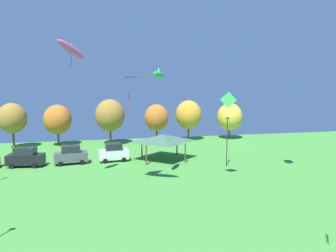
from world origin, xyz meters
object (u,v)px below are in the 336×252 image
treeline_tree_4 (157,118)px  treeline_tree_5 (189,115)px  kite_flying_5 (71,50)px  parked_car_rightmost_in_row (114,152)px  treeline_tree_2 (58,120)px  treeline_tree_1 (12,118)px  kite_flying_7 (228,100)px  light_post_2 (227,139)px  treeline_tree_6 (230,117)px  treeline_tree_3 (110,115)px  parked_car_third_from_left (71,155)px  kite_flying_6 (159,74)px  park_pavilion (163,138)px  parked_car_second_from_left (26,157)px  kite_flying_3 (123,87)px

treeline_tree_4 → treeline_tree_5: bearing=17.4°
kite_flying_5 → parked_car_rightmost_in_row: (4.19, 9.27, -12.60)m
treeline_tree_2 → treeline_tree_1: bearing=-172.9°
kite_flying_7 → light_post_2: kite_flying_7 is taller
kite_flying_5 → treeline_tree_6: 36.55m
treeline_tree_1 → treeline_tree_6: size_ratio=1.08×
kite_flying_5 → parked_car_rightmost_in_row: bearing=65.7°
treeline_tree_3 → treeline_tree_6: size_ratio=1.15×
parked_car_third_from_left → treeline_tree_2: bearing=98.1°
light_post_2 → treeline_tree_5: (0.49, 19.46, 1.32)m
kite_flying_7 → treeline_tree_3: (-11.58, 24.23, -3.61)m
kite_flying_7 → treeline_tree_1: (-27.37, 24.17, -3.77)m
treeline_tree_1 → kite_flying_6: bearing=-47.7°
treeline_tree_4 → light_post_2: bearing=-70.8°
kite_flying_5 → treeline_tree_3: size_ratio=0.42×
parked_car_third_from_left → treeline_tree_4: treeline_tree_4 is taller
treeline_tree_5 → park_pavilion: bearing=-118.9°
parked_car_third_from_left → treeline_tree_6: 31.73m
treeline_tree_1 → treeline_tree_5: size_ratio=0.99×
parked_car_second_from_left → treeline_tree_5: (25.71, 14.17, 3.68)m
parked_car_second_from_left → treeline_tree_4: size_ratio=0.66×
kite_flying_7 → treeline_tree_2: bearing=129.2°
kite_flying_6 → treeline_tree_6: 30.73m
treeline_tree_5 → kite_flying_6: bearing=-113.0°
treeline_tree_4 → treeline_tree_1: bearing=178.6°
light_post_2 → kite_flying_3: bearing=-156.7°
kite_flying_5 → treeline_tree_2: (-4.80, 22.32, -9.25)m
parked_car_rightmost_in_row → light_post_2: light_post_2 is taller
park_pavilion → parked_car_third_from_left: bearing=179.1°
treeline_tree_2 → kite_flying_7: bearing=-50.8°
kite_flying_3 → treeline_tree_5: size_ratio=0.38×
parked_car_third_from_left → park_pavilion: (12.32, -0.20, 1.87)m
kite_flying_3 → treeline_tree_4: size_ratio=0.41×
parked_car_second_from_left → treeline_tree_2: bearing=88.8°
treeline_tree_4 → treeline_tree_3: bearing=175.4°
parked_car_second_from_left → light_post_2: bearing=-4.2°
park_pavilion → treeline_tree_3: 14.70m
parked_car_rightmost_in_row → treeline_tree_4: 14.53m
kite_flying_3 → kite_flying_6: kite_flying_6 is taller
kite_flying_6 → treeline_tree_4: bearing=80.7°
parked_car_second_from_left → parked_car_rightmost_in_row: 11.13m
kite_flying_5 → park_pavilion: size_ratio=0.50×
kite_flying_6 → light_post_2: kite_flying_6 is taller
parked_car_rightmost_in_row → treeline_tree_1: 20.41m
kite_flying_3 → treeline_tree_2: 27.06m
parked_car_rightmost_in_row → treeline_tree_6: bearing=25.1°
treeline_tree_2 → treeline_tree_3: size_ratio=0.89×
kite_flying_6 → kite_flying_7: bearing=-14.3°
kite_flying_6 → treeline_tree_3: (-4.60, 22.45, -6.22)m
treeline_tree_5 → treeline_tree_6: bearing=-1.8°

